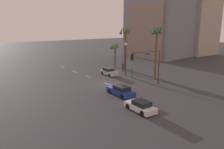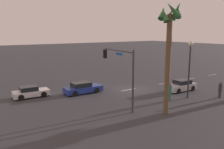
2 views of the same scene
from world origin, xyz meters
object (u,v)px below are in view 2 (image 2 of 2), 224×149
(pedestrian_1, at_px, (170,91))
(traffic_signal, at_px, (121,67))
(streetlamp, at_px, (190,59))
(palm_tree_0, at_px, (169,36))
(car_1, at_px, (83,88))
(car_2, at_px, (181,86))
(car_0, at_px, (30,92))
(pedestrian_0, at_px, (220,89))

(pedestrian_1, bearing_deg, traffic_signal, -13.84)
(streetlamp, height_order, palm_tree_0, palm_tree_0)
(car_1, bearing_deg, car_2, 151.58)
(car_0, bearing_deg, car_2, 155.19)
(pedestrian_1, xyz_separation_m, palm_tree_0, (3.32, 2.57, 6.01))
(car_1, distance_m, pedestrian_1, 10.33)
(traffic_signal, relative_size, palm_tree_0, 0.60)
(car_1, xyz_separation_m, pedestrian_1, (-6.51, 8.00, 0.38))
(pedestrian_1, relative_size, palm_tree_0, 0.19)
(traffic_signal, height_order, pedestrian_0, traffic_signal)
(pedestrian_0, bearing_deg, traffic_signal, -18.94)
(car_2, xyz_separation_m, palm_tree_0, (7.70, 4.68, 6.38))
(car_1, relative_size, pedestrian_1, 2.43)
(car_1, bearing_deg, traffic_signal, 97.99)
(car_2, xyz_separation_m, traffic_signal, (9.96, 0.74, 3.37))
(traffic_signal, bearing_deg, car_2, -175.78)
(streetlamp, distance_m, pedestrian_1, 4.22)
(pedestrian_0, xyz_separation_m, palm_tree_0, (8.83, 0.14, 6.06))
(car_2, bearing_deg, car_1, -28.42)
(traffic_signal, distance_m, pedestrian_0, 12.12)
(car_0, xyz_separation_m, car_2, (-16.63, 7.69, 0.05))
(traffic_signal, distance_m, streetlamp, 8.20)
(car_2, relative_size, pedestrian_1, 2.21)
(car_0, height_order, car_2, car_2)
(palm_tree_0, bearing_deg, traffic_signal, -60.17)
(palm_tree_0, bearing_deg, pedestrian_1, -142.25)
(traffic_signal, xyz_separation_m, streetlamp, (-7.98, 1.85, 0.44))
(car_1, bearing_deg, pedestrian_1, 129.14)
(traffic_signal, height_order, pedestrian_1, traffic_signal)
(traffic_signal, distance_m, pedestrian_1, 6.49)
(pedestrian_1, bearing_deg, pedestrian_0, 156.20)
(car_0, relative_size, traffic_signal, 0.68)
(car_0, relative_size, palm_tree_0, 0.40)
(car_2, distance_m, pedestrian_1, 4.87)
(car_1, relative_size, streetlamp, 0.73)
(pedestrian_0, distance_m, palm_tree_0, 10.71)
(traffic_signal, relative_size, pedestrian_0, 3.24)
(pedestrian_0, relative_size, pedestrian_1, 0.97)
(car_0, distance_m, pedestrian_1, 15.70)
(streetlamp, relative_size, palm_tree_0, 0.64)
(car_0, distance_m, car_1, 6.02)
(car_2, xyz_separation_m, pedestrian_0, (-1.14, 4.54, 0.32))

